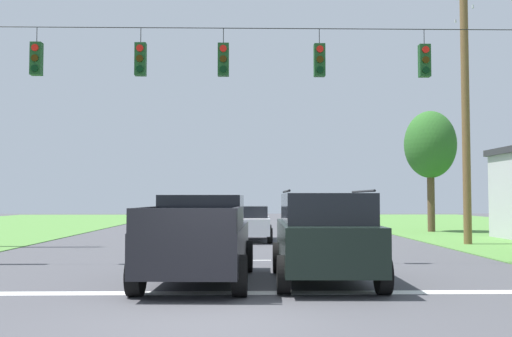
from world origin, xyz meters
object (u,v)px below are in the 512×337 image
(suv_black, at_px, (324,235))
(distant_car_crossing_white, at_px, (249,223))
(overhead_signal_span, at_px, (228,118))
(tree_roadside_right, at_px, (430,146))
(pickup_truck, at_px, (200,239))
(utility_pole_mid_right, at_px, (466,108))

(suv_black, distance_m, distant_car_crossing_white, 12.63)
(overhead_signal_span, xyz_separation_m, distant_car_crossing_white, (0.67, 8.87, -3.39))
(overhead_signal_span, height_order, tree_roadside_right, overhead_signal_span)
(suv_black, height_order, distant_car_crossing_white, suv_black)
(pickup_truck, height_order, distant_car_crossing_white, pickup_truck)
(pickup_truck, distance_m, distant_car_crossing_white, 12.44)
(suv_black, height_order, tree_roadside_right, tree_roadside_right)
(utility_pole_mid_right, bearing_deg, overhead_signal_span, -145.10)
(utility_pole_mid_right, bearing_deg, pickup_truck, -134.69)
(tree_roadside_right, bearing_deg, utility_pole_mid_right, -98.63)
(distant_car_crossing_white, relative_size, tree_roadside_right, 0.65)
(pickup_truck, xyz_separation_m, suv_black, (2.79, -0.15, 0.09))
(overhead_signal_span, relative_size, distant_car_crossing_white, 4.08)
(suv_black, bearing_deg, pickup_truck, 177.01)
(overhead_signal_span, xyz_separation_m, utility_pole_mid_right, (9.45, 6.59, 1.36))
(overhead_signal_span, relative_size, tree_roadside_right, 2.65)
(suv_black, relative_size, utility_pole_mid_right, 0.44)
(overhead_signal_span, distance_m, pickup_truck, 4.79)
(pickup_truck, relative_size, utility_pole_mid_right, 0.49)
(overhead_signal_span, distance_m, suv_black, 5.30)
(suv_black, bearing_deg, tree_roadside_right, 65.65)
(distant_car_crossing_white, bearing_deg, utility_pole_mid_right, -14.52)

